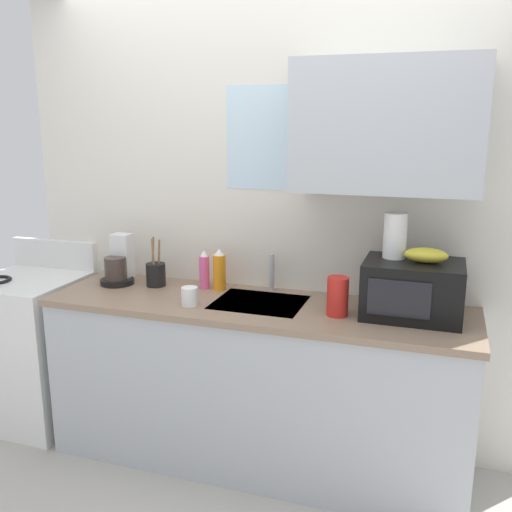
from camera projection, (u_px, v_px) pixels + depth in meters
name	position (u px, v px, depth m)	size (l,w,h in m)	color
kitchen_wall_assembly	(294.00, 208.00, 3.06)	(2.98, 0.42, 2.50)	silver
counter_unit	(256.00, 382.00, 3.02)	(2.21, 0.63, 0.90)	#B2B7BC
sink_faucet	(272.00, 273.00, 3.11)	(0.03, 0.03, 0.20)	#B2B5BA
stove_range	(32.00, 348.00, 3.47)	(0.60, 0.60, 1.08)	white
microwave	(413.00, 289.00, 2.69)	(0.46, 0.35, 0.27)	black
banana_bunch	(426.00, 255.00, 2.64)	(0.20, 0.11, 0.07)	gold
paper_towel_roll	(395.00, 235.00, 2.71)	(0.11, 0.11, 0.22)	white
coffee_maker	(119.00, 265.00, 3.26)	(0.19, 0.21, 0.28)	black
dish_soap_bottle_orange	(219.00, 271.00, 3.13)	(0.07, 0.07, 0.23)	orange
dish_soap_bottle_pink	(204.00, 270.00, 3.16)	(0.06, 0.06, 0.22)	#E55999
cereal_canister	(338.00, 296.00, 2.72)	(0.10, 0.10, 0.19)	red
mug_white	(190.00, 296.00, 2.87)	(0.08, 0.08, 0.10)	white
utensil_crock	(156.00, 274.00, 3.21)	(0.11, 0.11, 0.28)	black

